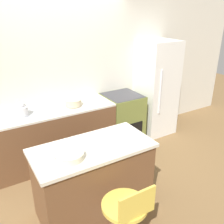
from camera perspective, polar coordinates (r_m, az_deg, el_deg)
ground_plane at (r=4.14m, az=-7.53°, el=-11.85°), size 14.00×14.00×0.00m
wall_back at (r=4.19m, az=-12.32°, el=7.92°), size 8.00×0.06×2.60m
back_counter at (r=4.10m, az=-13.69°, el=-5.38°), size 2.02×0.64×0.90m
kitchen_island at (r=3.09m, az=-4.21°, el=-14.99°), size 1.38×0.68×0.90m
oven_range at (r=4.60m, az=2.29°, el=-1.41°), size 0.64×0.65×0.90m
refrigerator at (r=4.89m, az=10.04°, el=5.36°), size 0.65×0.66×1.80m
stool_chair at (r=2.66m, az=3.24°, el=-23.17°), size 0.45×0.45×0.87m
kettle at (r=3.77m, az=-19.84°, el=0.40°), size 0.17×0.17×0.21m
mixing_bowl at (r=3.98m, az=-8.83°, el=2.17°), size 0.25×0.25×0.10m
fruit_bowl at (r=2.65m, az=-9.71°, el=-9.73°), size 0.31×0.31×0.07m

